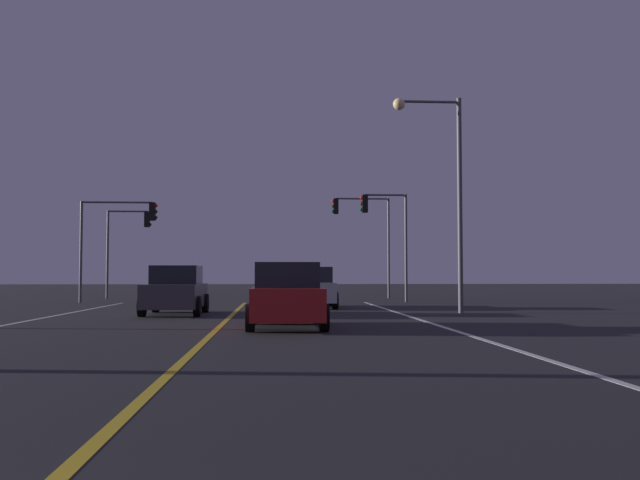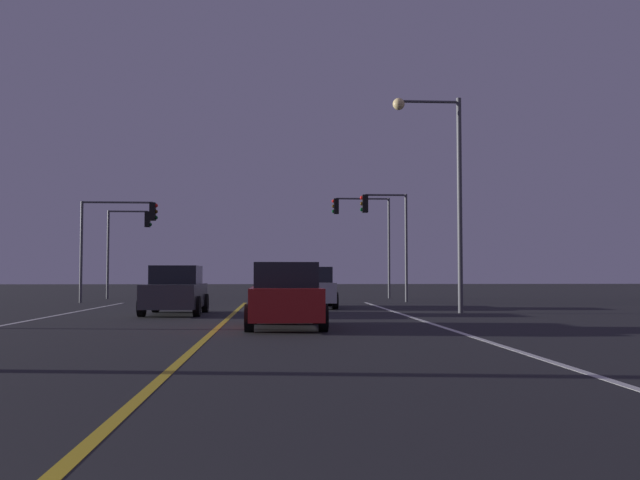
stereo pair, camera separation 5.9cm
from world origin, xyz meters
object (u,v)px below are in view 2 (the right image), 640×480
object	(u,v)px
traffic_light_near_left	(120,226)
car_ahead_far	(311,288)
traffic_light_far_left	(129,233)
car_oncoming	(176,291)
traffic_light_far_right	(362,224)
street_lamp_right_far	(443,175)
car_lead_same_lane	(286,296)
traffic_light_near_right	(385,222)

from	to	relation	value
traffic_light_near_left	car_ahead_far	bearing A→B (deg)	-32.19
car_ahead_far	traffic_light_far_left	world-z (taller)	traffic_light_far_left
car_oncoming	traffic_light_far_left	distance (m)	16.91
traffic_light_far_right	street_lamp_right_far	size ratio (longest dim) A/B	0.75
car_lead_same_lane	traffic_light_near_left	bearing A→B (deg)	25.41
car_lead_same_lane	traffic_light_far_right	size ratio (longest dim) A/B	0.73
traffic_light_near_left	traffic_light_far_right	xyz separation A→B (m)	(12.76, 5.50, 0.57)
car_ahead_far	street_lamp_right_far	size ratio (longest dim) A/B	0.55
traffic_light_far_left	street_lamp_right_far	bearing A→B (deg)	-47.30
car_lead_same_lane	traffic_light_far_left	size ratio (longest dim) A/B	0.85
traffic_light_far_left	street_lamp_right_far	size ratio (longest dim) A/B	0.64
car_ahead_far	traffic_light_far_right	world-z (taller)	traffic_light_far_right
traffic_light_far_right	street_lamp_right_far	bearing A→B (deg)	93.85
car_oncoming	car_lead_same_lane	bearing A→B (deg)	30.32
car_lead_same_lane	traffic_light_far_right	world-z (taller)	traffic_light_far_right
car_lead_same_lane	traffic_light_near_right	size ratio (longest dim) A/B	0.79
traffic_light_near_left	car_lead_same_lane	bearing A→B (deg)	-64.59
street_lamp_right_far	traffic_light_near_right	bearing A→B (deg)	-86.69
car_ahead_far	traffic_light_near_right	bearing A→B (deg)	-34.65
car_ahead_far	car_lead_same_lane	size ratio (longest dim) A/B	1.00
traffic_light_near_right	traffic_light_far_right	world-z (taller)	traffic_light_far_right
car_oncoming	traffic_light_far_right	size ratio (longest dim) A/B	0.73
traffic_light_near_left	traffic_light_near_right	bearing A→B (deg)	0.00
car_oncoming	traffic_light_near_left	size ratio (longest dim) A/B	0.86
car_lead_same_lane	car_oncoming	distance (m)	7.46
car_lead_same_lane	car_oncoming	world-z (taller)	same
traffic_light_far_right	car_ahead_far	bearing A→B (deg)	72.60
traffic_light_far_right	car_lead_same_lane	bearing A→B (deg)	78.00
traffic_light_near_right	street_lamp_right_far	world-z (taller)	street_lamp_right_far
car_ahead_far	street_lamp_right_far	xyz separation A→B (m)	(4.60, -4.39, 4.20)
car_lead_same_lane	street_lamp_right_far	distance (m)	9.78
car_lead_same_lane	traffic_light_near_right	xyz separation A→B (m)	(5.22, 16.85, 3.20)
car_lead_same_lane	car_oncoming	xyz separation A→B (m)	(-3.77, 6.44, 0.00)
car_oncoming	traffic_light_far_right	bearing A→B (deg)	151.85
traffic_light_near_right	traffic_light_near_left	xyz separation A→B (m)	(-13.22, 0.00, -0.24)
traffic_light_near_left	street_lamp_right_far	distance (m)	17.21
car_lead_same_lane	traffic_light_far_left	bearing A→B (deg)	21.20
car_lead_same_lane	traffic_light_near_right	world-z (taller)	traffic_light_near_right
traffic_light_far_left	traffic_light_far_right	bearing A→B (deg)	0.00
car_oncoming	street_lamp_right_far	world-z (taller)	street_lamp_right_far
car_lead_same_lane	car_ahead_far	bearing A→B (deg)	-6.24
car_ahead_far	traffic_light_far_left	size ratio (longest dim) A/B	0.85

